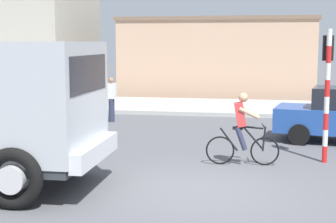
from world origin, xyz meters
TOP-DOWN VIEW (x-y plane):
  - ground_plane at (0.00, 0.00)m, footprint 120.00×120.00m
  - sidewalk_far at (0.00, 12.55)m, footprint 80.00×5.00m
  - cyclist at (0.71, 2.26)m, footprint 1.73×0.51m
  - traffic_light_pole at (2.67, 2.96)m, footprint 0.24×0.43m
  - pedestrian_near_kerb at (-4.26, 8.09)m, footprint 0.34×0.22m
  - building_corner_left at (-13.26, 18.79)m, footprint 7.98×7.45m
  - building_mid_block at (-1.33, 19.92)m, footprint 10.31×8.11m

SIDE VIEW (x-z plane):
  - ground_plane at x=0.00m, z-range 0.00..0.00m
  - sidewalk_far at x=0.00m, z-range 0.00..0.16m
  - pedestrian_near_kerb at x=-4.26m, z-range 0.04..1.66m
  - cyclist at x=0.71m, z-range 0.00..1.72m
  - traffic_light_pole at x=2.67m, z-range 0.47..3.67m
  - building_mid_block at x=-1.33m, z-range 0.00..4.20m
  - building_corner_left at x=-13.26m, z-range 0.00..6.56m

